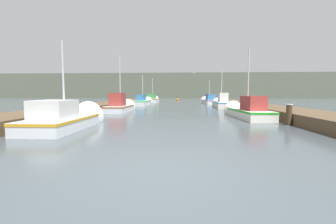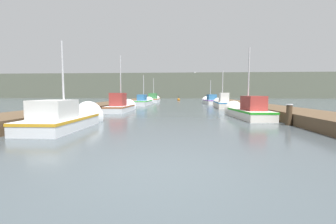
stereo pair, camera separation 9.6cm
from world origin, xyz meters
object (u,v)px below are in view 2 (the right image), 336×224
at_px(fishing_boat_1, 246,111).
at_px(mooring_piling_2, 289,115).
at_px(mooring_piling_1, 211,98).
at_px(fishing_boat_4, 144,102).
at_px(channel_buoy, 179,100).
at_px(fishing_boat_3, 222,103).
at_px(seagull_lead, 195,73).
at_px(mooring_piling_0, 116,102).
at_px(fishing_boat_6, 154,99).
at_px(fishing_boat_0, 68,118).
at_px(fishing_boat_2, 121,106).
at_px(fishing_boat_5, 210,101).

bearing_deg(fishing_boat_1, mooring_piling_2, -77.20).
height_order(mooring_piling_1, mooring_piling_2, mooring_piling_1).
height_order(fishing_boat_4, channel_buoy, fishing_boat_4).
relative_size(fishing_boat_3, channel_buoy, 5.79).
bearing_deg(seagull_lead, fishing_boat_4, -55.74).
bearing_deg(fishing_boat_4, fishing_boat_3, -24.21).
bearing_deg(seagull_lead, mooring_piling_0, -2.46).
distance_m(channel_buoy, seagull_lead, 18.34).
height_order(fishing_boat_1, fishing_boat_6, fishing_boat_1).
height_order(fishing_boat_0, mooring_piling_2, fishing_boat_0).
distance_m(fishing_boat_4, mooring_piling_0, 8.71).
bearing_deg(channel_buoy, fishing_boat_1, -81.71).
relative_size(channel_buoy, seagull_lead, 2.17).
height_order(fishing_boat_1, mooring_piling_1, fishing_boat_1).
xyz_separation_m(fishing_boat_2, mooring_piling_2, (9.71, -7.26, 0.06)).
height_order(fishing_boat_1, mooring_piling_0, fishing_boat_1).
xyz_separation_m(fishing_boat_1, fishing_boat_4, (-8.63, 14.47, -0.00)).
distance_m(fishing_boat_5, mooring_piling_0, 15.69).
xyz_separation_m(fishing_boat_1, mooring_piling_2, (1.02, -3.25, 0.09)).
bearing_deg(seagull_lead, fishing_boat_1, 49.91).
height_order(fishing_boat_5, mooring_piling_0, fishing_boat_5).
bearing_deg(fishing_boat_4, fishing_boat_1, -57.23).
distance_m(fishing_boat_1, fishing_boat_3, 10.08).
distance_m(fishing_boat_0, fishing_boat_4, 18.94).
bearing_deg(mooring_piling_1, fishing_boat_1, -92.64).
height_order(fishing_boat_5, channel_buoy, fishing_boat_5).
xyz_separation_m(fishing_boat_2, mooring_piling_0, (-1.03, 1.82, 0.21)).
distance_m(fishing_boat_3, fishing_boat_5, 8.05).
xyz_separation_m(fishing_boat_0, fishing_boat_2, (-0.04, 8.49, 0.05)).
distance_m(fishing_boat_1, mooring_piling_0, 11.34).
relative_size(fishing_boat_3, mooring_piling_2, 6.49).
height_order(fishing_boat_0, fishing_boat_1, fishing_boat_1).
bearing_deg(channel_buoy, fishing_boat_6, -112.66).
xyz_separation_m(fishing_boat_0, fishing_boat_1, (8.65, 4.47, 0.02)).
bearing_deg(seagull_lead, fishing_boat_0, 21.24).
relative_size(fishing_boat_4, mooring_piling_2, 6.65).
height_order(fishing_boat_2, mooring_piling_0, fishing_boat_2).
xyz_separation_m(fishing_boat_0, seagull_lead, (6.29, 18.29, 3.57)).
distance_m(fishing_boat_2, fishing_boat_3, 10.85).
bearing_deg(fishing_boat_1, fishing_boat_0, -157.33).
relative_size(fishing_boat_4, fishing_boat_5, 1.07).
xyz_separation_m(fishing_boat_1, mooring_piling_0, (-9.72, 5.83, 0.23)).
relative_size(fishing_boat_2, channel_buoy, 4.52).
height_order(fishing_boat_6, mooring_piling_1, fishing_boat_6).
bearing_deg(mooring_piling_1, fishing_boat_3, -93.23).
height_order(mooring_piling_2, channel_buoy, mooring_piling_2).
bearing_deg(fishing_boat_6, fishing_boat_1, -68.09).
bearing_deg(fishing_boat_0, mooring_piling_2, 6.56).
distance_m(fishing_boat_6, mooring_piling_0, 16.60).
distance_m(fishing_boat_1, mooring_piling_2, 3.41).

